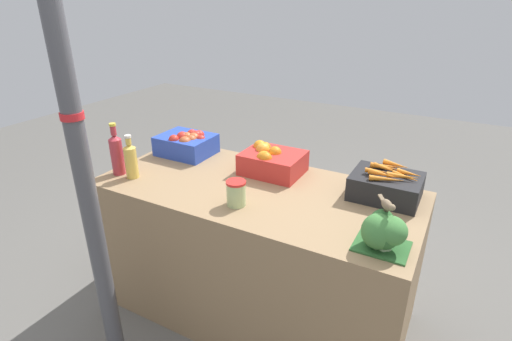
{
  "coord_description": "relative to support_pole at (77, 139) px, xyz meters",
  "views": [
    {
      "loc": [
        0.92,
        -1.69,
        1.79
      ],
      "look_at": [
        0.0,
        0.0,
        0.93
      ],
      "focal_mm": 28.0,
      "sensor_mm": 36.0,
      "label": 1
    }
  ],
  "objects": [
    {
      "name": "juice_bottle_ruby",
      "position": [
        -0.34,
        0.48,
        -0.29
      ],
      "size": [
        0.07,
        0.07,
        0.3
      ],
      "color": "#B2333D",
      "rests_on": "market_table"
    },
    {
      "name": "broccoli_pile",
      "position": [
        1.17,
        0.45,
        -0.33
      ],
      "size": [
        0.22,
        0.19,
        0.16
      ],
      "color": "#2D602D",
      "rests_on": "market_table"
    },
    {
      "name": "market_table",
      "position": [
        0.45,
        0.7,
        -0.83
      ],
      "size": [
        1.73,
        0.81,
        0.83
      ],
      "primitive_type": "cube",
      "color": "#937551",
      "rests_on": "ground_plane"
    },
    {
      "name": "apple_crate",
      "position": [
        -0.18,
        0.92,
        -0.34
      ],
      "size": [
        0.34,
        0.27,
        0.16
      ],
      "color": "#2847B7",
      "rests_on": "market_table"
    },
    {
      "name": "support_pole",
      "position": [
        0.0,
        0.0,
        0.0
      ],
      "size": [
        0.09,
        0.09,
        2.5
      ],
      "color": "#4C4C51",
      "rests_on": "ground_plane"
    },
    {
      "name": "carrot_crate",
      "position": [
        1.08,
        0.92,
        -0.35
      ],
      "size": [
        0.34,
        0.27,
        0.16
      ],
      "color": "black",
      "rests_on": "market_table"
    },
    {
      "name": "ground_plane",
      "position": [
        0.45,
        0.7,
        -1.25
      ],
      "size": [
        10.0,
        10.0,
        0.0
      ],
      "primitive_type": "plane",
      "color": "#605E59"
    },
    {
      "name": "orange_crate",
      "position": [
        0.43,
        0.92,
        -0.34
      ],
      "size": [
        0.34,
        0.27,
        0.16
      ],
      "color": "red",
      "rests_on": "market_table"
    },
    {
      "name": "pickle_jar",
      "position": [
        0.45,
        0.49,
        -0.35
      ],
      "size": [
        0.1,
        0.1,
        0.13
      ],
      "color": "#B2C684",
      "rests_on": "market_table"
    },
    {
      "name": "sparrow_bird",
      "position": [
        1.16,
        0.48,
        -0.23
      ],
      "size": [
        0.09,
        0.12,
        0.05
      ],
      "rotation": [
        0.0,
        0.0,
        -0.94
      ],
      "color": "#4C3D2D",
      "rests_on": "broccoli_pile"
    },
    {
      "name": "juice_bottle_golden",
      "position": [
        -0.23,
        0.48,
        -0.31
      ],
      "size": [
        0.07,
        0.07,
        0.25
      ],
      "color": "gold",
      "rests_on": "market_table"
    }
  ]
}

